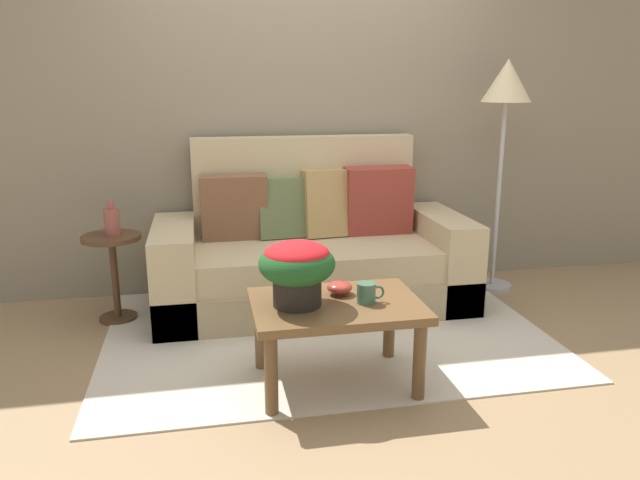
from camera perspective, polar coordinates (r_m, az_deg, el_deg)
name	(u,v)px	position (r m, az deg, el deg)	size (l,w,h in m)	color
ground_plane	(330,342)	(3.63, 0.96, -9.60)	(14.00, 14.00, 0.00)	#997A56
wall_back	(297,94)	(4.42, -2.17, 13.62)	(6.40, 0.12, 2.81)	gray
area_rug	(325,332)	(3.74, 0.52, -8.70)	(2.62, 1.84, 0.01)	beige
couch	(312,255)	(4.13, -0.72, -1.42)	(2.08, 0.89, 1.12)	tan
coffee_table	(336,315)	(3.02, 1.53, -7.12)	(0.83, 0.60, 0.44)	brown
side_table	(114,262)	(4.03, -18.93, -1.97)	(0.36, 0.36, 0.56)	#4C331E
floor_lamp	(506,98)	(4.47, 17.15, 12.66)	(0.34, 0.34, 1.64)	#B2B2B7
potted_plant	(297,266)	(2.88, -2.20, -2.47)	(0.37, 0.37, 0.32)	black
coffee_mug	(367,293)	(2.97, 4.46, -5.01)	(0.14, 0.09, 0.10)	#3D664C
snack_bowl	(340,288)	(3.08, 1.86, -4.51)	(0.13, 0.13, 0.07)	#B2382D
table_vase	(112,221)	(3.97, -19.05, 1.72)	(0.09, 0.09, 0.22)	#934C42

